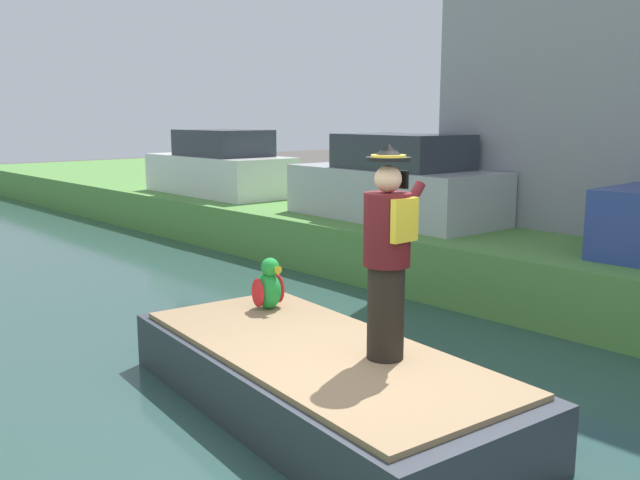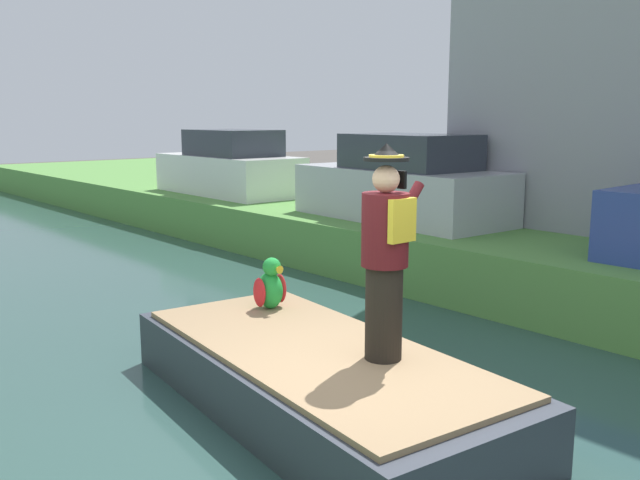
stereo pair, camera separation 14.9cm
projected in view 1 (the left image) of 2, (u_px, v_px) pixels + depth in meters
The scene contains 7 objects.
ground_plane at pixel (371, 446), 5.87m from camera, with size 80.00×80.00×0.00m, color #4C4742.
canal_water at pixel (371, 441), 5.86m from camera, with size 7.20×48.00×0.10m, color #2D4C47.
boat at pixel (317, 379), 6.30m from camera, with size 2.26×4.38×0.61m.
person_pirate at pixel (388, 253), 5.80m from camera, with size 0.61×0.42×1.85m.
parrot_plush at pixel (269, 287), 7.45m from camera, with size 0.36×0.35×0.57m.
parked_car_silver at pixel (395, 184), 12.12m from camera, with size 1.92×4.09×1.50m.
parked_car_white at pixel (220, 167), 16.12m from camera, with size 1.75×4.02×1.50m.
Camera 1 is at (-3.99, -3.76, 2.77)m, focal length 38.58 mm.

